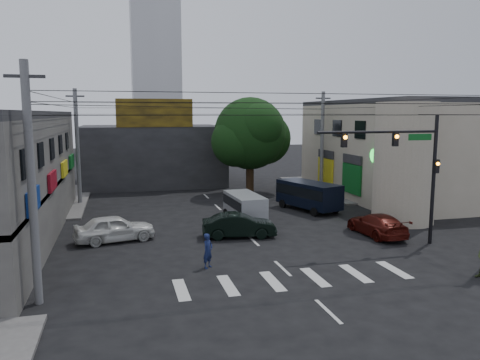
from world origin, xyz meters
name	(u,v)px	position (x,y,z in m)	size (l,w,h in m)	color
ground	(264,251)	(0.00, 0.00, 0.00)	(160.00, 160.00, 0.00)	black
sidewalk_far_right	(382,186)	(18.00, 18.00, 0.07)	(16.00, 16.00, 0.15)	#514F4C
building_right	(414,151)	(18.00, 13.00, 4.00)	(14.00, 18.00, 8.00)	#9E947D
corner_column	(405,163)	(11.00, 4.00, 4.00)	(4.00, 4.00, 8.00)	#9E947D
building_far	(152,155)	(-4.00, 26.00, 3.00)	(14.00, 10.00, 6.00)	#232326
billboard	(155,113)	(-4.00, 21.10, 7.30)	(7.00, 0.30, 2.60)	olive
tower_distant	(155,35)	(0.00, 70.00, 22.00)	(9.00, 9.00, 44.00)	silver
street_tree	(250,134)	(4.00, 17.00, 5.47)	(6.40, 6.40, 8.70)	black
traffic_gantry	(408,159)	(7.82, -1.00, 4.83)	(7.10, 0.35, 7.20)	black
utility_pole_near_left	(32,186)	(-10.50, -4.50, 4.60)	(0.32, 0.32, 9.20)	#59595B
utility_pole_far_left	(78,147)	(-10.50, 16.00, 4.60)	(0.32, 0.32, 9.20)	#59595B
utility_pole_far_right	(322,143)	(10.50, 16.00, 4.60)	(0.32, 0.32, 9.20)	#59595B
dark_sedan	(239,225)	(-0.60, 2.99, 0.71)	(4.49, 2.08, 1.42)	black
white_compact	(115,228)	(-7.70, 3.91, 0.76)	(4.75, 2.67, 1.53)	silver
maroon_sedan	(377,224)	(7.50, 1.33, 0.67)	(2.05, 4.67, 1.34)	#4A0F0A
silver_minivan	(245,208)	(0.79, 6.87, 0.93)	(2.04, 4.42, 1.86)	#A5A8AD
navy_van	(309,196)	(6.39, 9.15, 1.08)	(3.64, 5.75, 2.15)	black
traffic_officer	(208,251)	(-3.40, -2.00, 0.83)	(0.71, 0.71, 1.66)	#141E48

